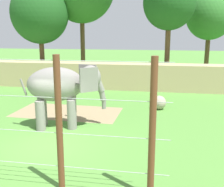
% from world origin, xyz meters
% --- Properties ---
extents(ground_plane, '(120.00, 120.00, 0.00)m').
position_xyz_m(ground_plane, '(0.00, 0.00, 0.00)').
color(ground_plane, '#518938').
extents(dirt_patch, '(6.07, 3.31, 0.01)m').
position_xyz_m(dirt_patch, '(-0.78, 4.49, 0.00)').
color(dirt_patch, '#937F5B').
rests_on(dirt_patch, ground).
extents(embankment_wall, '(36.00, 1.80, 2.05)m').
position_xyz_m(embankment_wall, '(0.00, 11.70, 1.02)').
color(embankment_wall, tan).
rests_on(embankment_wall, ground).
extents(elephant, '(3.88, 2.25, 2.98)m').
position_xyz_m(elephant, '(-0.16, 2.14, 1.97)').
color(elephant, gray).
rests_on(elephant, ground).
extents(enrichment_ball, '(0.82, 0.82, 0.82)m').
position_xyz_m(enrichment_ball, '(4.41, 6.02, 0.41)').
color(enrichment_ball, tan).
rests_on(enrichment_ball, ground).
extents(cable_fence, '(9.45, 0.19, 3.94)m').
position_xyz_m(cable_fence, '(0.02, -3.05, 1.98)').
color(cable_fence, brown).
rests_on(cable_fence, ground).
extents(tree_far_left, '(5.16, 5.16, 8.84)m').
position_xyz_m(tree_far_left, '(-6.45, 14.09, 6.11)').
color(tree_far_left, brown).
rests_on(tree_far_left, ground).
extents(tree_left_of_centre, '(4.40, 4.40, 9.24)m').
position_xyz_m(tree_left_of_centre, '(4.97, 14.38, 6.88)').
color(tree_left_of_centre, brown).
rests_on(tree_left_of_centre, ground).
extents(tree_behind_wall, '(4.60, 4.60, 8.55)m').
position_xyz_m(tree_behind_wall, '(8.98, 18.72, 6.10)').
color(tree_behind_wall, brown).
rests_on(tree_behind_wall, ground).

